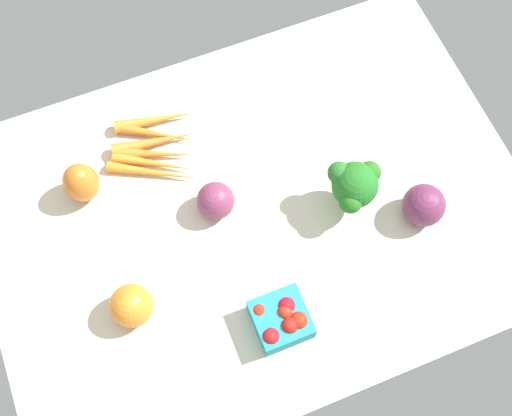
% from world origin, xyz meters
% --- Properties ---
extents(tablecloth, '(1.04, 0.76, 0.02)m').
position_xyz_m(tablecloth, '(0.00, 0.00, 0.01)').
color(tablecloth, beige).
rests_on(tablecloth, ground).
extents(red_onion_center, '(0.07, 0.07, 0.07)m').
position_xyz_m(red_onion_center, '(0.07, -0.04, 0.06)').
color(red_onion_center, '#83385A').
rests_on(red_onion_center, tablecloth).
extents(berry_basket, '(0.09, 0.09, 0.06)m').
position_xyz_m(berry_basket, '(0.04, 0.22, 0.05)').
color(berry_basket, teal).
rests_on(berry_basket, tablecloth).
extents(heirloom_tomato_orange, '(0.08, 0.08, 0.08)m').
position_xyz_m(heirloom_tomato_orange, '(0.28, 0.10, 0.06)').
color(heirloom_tomato_orange, orange).
rests_on(heirloom_tomato_orange, tablecloth).
extents(red_onion_near_basket, '(0.08, 0.08, 0.08)m').
position_xyz_m(red_onion_near_basket, '(-0.29, 0.12, 0.06)').
color(red_onion_near_basket, '#702D55').
rests_on(red_onion_near_basket, tablecloth).
extents(bell_pepper_orange, '(0.09, 0.09, 0.09)m').
position_xyz_m(bell_pepper_orange, '(0.29, -0.16, 0.07)').
color(bell_pepper_orange, orange).
rests_on(bell_pepper_orange, tablecloth).
extents(broccoli_head, '(0.10, 0.10, 0.12)m').
position_xyz_m(broccoli_head, '(-0.18, 0.05, 0.10)').
color(broccoli_head, '#9AC988').
rests_on(broccoli_head, tablecloth).
extents(carrot_bunch, '(0.21, 0.19, 0.03)m').
position_xyz_m(carrot_bunch, '(0.14, -0.20, 0.03)').
color(carrot_bunch, orange).
rests_on(carrot_bunch, tablecloth).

